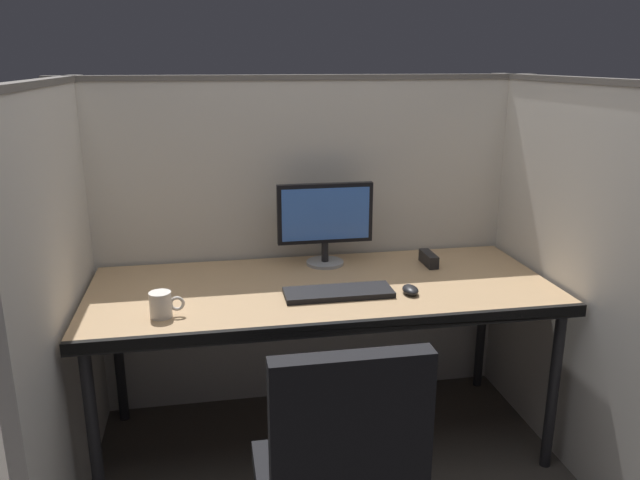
{
  "coord_description": "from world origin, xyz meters",
  "views": [
    {
      "loc": [
        -0.44,
        -2.07,
        1.64
      ],
      "look_at": [
        0.0,
        0.35,
        0.92
      ],
      "focal_mm": 34.84,
      "sensor_mm": 36.0,
      "label": 1
    }
  ],
  "objects": [
    {
      "name": "computer_mouse",
      "position": [
        0.33,
        0.14,
        0.76
      ],
      "size": [
        0.06,
        0.1,
        0.04
      ],
      "color": "black",
      "rests_on": "desk"
    },
    {
      "name": "cubicle_partition_rear",
      "position": [
        0.0,
        0.74,
        0.79
      ],
      "size": [
        2.21,
        0.06,
        1.57
      ],
      "color": "beige",
      "rests_on": "ground"
    },
    {
      "name": "keyboard_main",
      "position": [
        0.04,
        0.17,
        0.75
      ],
      "size": [
        0.43,
        0.15,
        0.02
      ],
      "primitive_type": "cube",
      "color": "black",
      "rests_on": "desk"
    },
    {
      "name": "monitor_center",
      "position": [
        0.06,
        0.56,
        0.96
      ],
      "size": [
        0.43,
        0.17,
        0.37
      ],
      "color": "gray",
      "rests_on": "desk"
    },
    {
      "name": "cubicle_partition_left",
      "position": [
        -0.99,
        0.2,
        0.79
      ],
      "size": [
        0.06,
        1.41,
        1.57
      ],
      "color": "beige",
      "rests_on": "ground"
    },
    {
      "name": "coffee_mug",
      "position": [
        -0.63,
        0.08,
        0.79
      ],
      "size": [
        0.13,
        0.08,
        0.09
      ],
      "color": "silver",
      "rests_on": "desk"
    },
    {
      "name": "desk",
      "position": [
        0.0,
        0.29,
        0.69
      ],
      "size": [
        1.9,
        0.8,
        0.74
      ],
      "color": "tan",
      "rests_on": "ground"
    },
    {
      "name": "cubicle_partition_right",
      "position": [
        0.99,
        0.2,
        0.79
      ],
      "size": [
        0.06,
        1.41,
        1.57
      ],
      "color": "beige",
      "rests_on": "ground"
    },
    {
      "name": "red_stapler",
      "position": [
        0.52,
        0.47,
        0.77
      ],
      "size": [
        0.04,
        0.15,
        0.06
      ],
      "primitive_type": "cube",
      "color": "black",
      "rests_on": "desk"
    }
  ]
}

